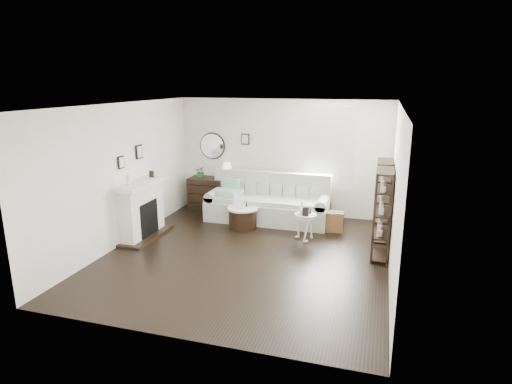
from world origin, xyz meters
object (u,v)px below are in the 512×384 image
(drum_table, at_px, (243,218))
(pedestal_table, at_px, (305,216))
(sofa, at_px, (268,205))
(dresser, at_px, (214,194))

(drum_table, bearing_deg, pedestal_table, -12.97)
(sofa, xyz_separation_m, drum_table, (-0.39, -0.68, -0.12))
(dresser, distance_m, drum_table, 1.54)
(drum_table, bearing_deg, sofa, 60.44)
(sofa, height_order, dresser, sofa)
(sofa, distance_m, dresser, 1.53)
(sofa, relative_size, dresser, 2.28)
(sofa, height_order, drum_table, sofa)
(dresser, bearing_deg, sofa, -14.54)
(sofa, relative_size, pedestal_table, 5.12)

